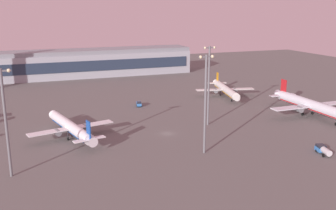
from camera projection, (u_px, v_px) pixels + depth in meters
name	position (u px, v px, depth m)	size (l,w,h in m)	color
ground_plane	(167.00, 134.00, 130.74)	(416.00, 416.00, 0.00)	#605E5B
terminal_building	(80.00, 63.00, 237.24)	(137.09, 22.40, 16.40)	#9EA3AD
airplane_terminal_side	(312.00, 106.00, 150.26)	(34.67, 44.64, 11.48)	silver
airplane_mid_apron	(71.00, 127.00, 125.83)	(28.16, 35.92, 9.31)	white
airplane_taxiway_distant	(225.00, 89.00, 184.32)	(27.96, 35.69, 9.23)	silver
cargo_loader	(139.00, 104.00, 166.33)	(2.77, 4.46, 2.25)	#3372BF
fuel_truck	(323.00, 150.00, 112.11)	(3.57, 6.61, 2.35)	#3372BF
apron_light_central	(209.00, 81.00, 136.69)	(4.80, 0.90, 28.40)	slate
apron_light_east	(205.00, 99.00, 109.57)	(4.80, 0.90, 28.75)	slate
apron_light_west	(5.00, 117.00, 93.99)	(4.80, 0.90, 27.43)	slate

